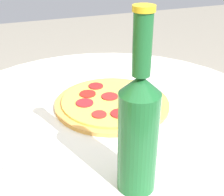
% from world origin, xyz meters
% --- Properties ---
extents(table, '(0.88, 0.88, 0.74)m').
position_xyz_m(table, '(0.00, 0.00, 0.58)').
color(table, silver).
rests_on(table, ground_plane).
extents(pizza, '(0.29, 0.29, 0.02)m').
position_xyz_m(pizza, '(0.04, -0.03, 0.75)').
color(pizza, '#C68E47').
rests_on(pizza, table).
extents(beer_bottle, '(0.06, 0.06, 0.31)m').
position_xyz_m(beer_bottle, '(-0.24, 0.03, 0.85)').
color(beer_bottle, '#195628').
rests_on(beer_bottle, table).
extents(napkin, '(0.12, 0.09, 0.01)m').
position_xyz_m(napkin, '(-0.08, 0.20, 0.74)').
color(napkin, white).
rests_on(napkin, table).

